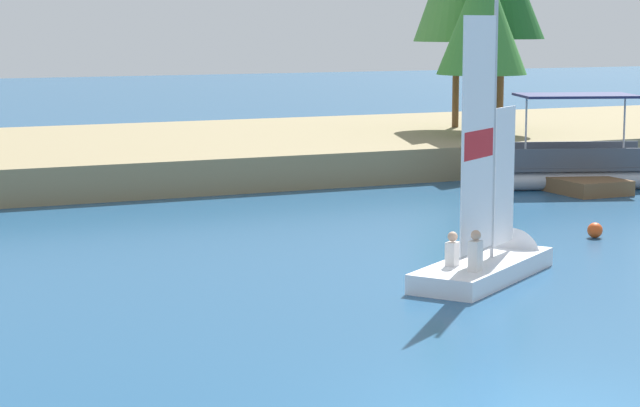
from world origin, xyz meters
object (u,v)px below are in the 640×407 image
Objects in this scene: shoreline_tree_centre at (482,16)px; sailboat at (498,253)px; wooden_dock at (553,179)px; channel_buoy at (595,230)px; pontoon_boat at (574,164)px.

shoreline_tree_centre is 19.47m from sailboat.
shoreline_tree_centre is at bearing 83.21° from wooden_dock.
channel_buoy is at bearing -110.87° from shoreline_tree_centre.
channel_buoy is at bearing -4.26° from sailboat.
pontoon_boat is at bearing 13.26° from sailboat.
sailboat is at bearing -112.87° from pontoon_boat.
pontoon_boat is (-0.02, -5.64, -4.64)m from shoreline_tree_centre.
channel_buoy is (4.39, 2.57, -0.23)m from sailboat.
pontoon_boat reaches higher than wooden_dock.
shoreline_tree_centre reaches higher than pontoon_boat.
shoreline_tree_centre is at bearing 24.80° from sailboat.
sailboat reaches higher than pontoon_boat.
channel_buoy is (-5.19, -8.01, -0.51)m from pontoon_boat.
shoreline_tree_centre is 1.09× the size of pontoon_boat.
channel_buoy is (-4.56, -8.24, -0.04)m from wooden_dock.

